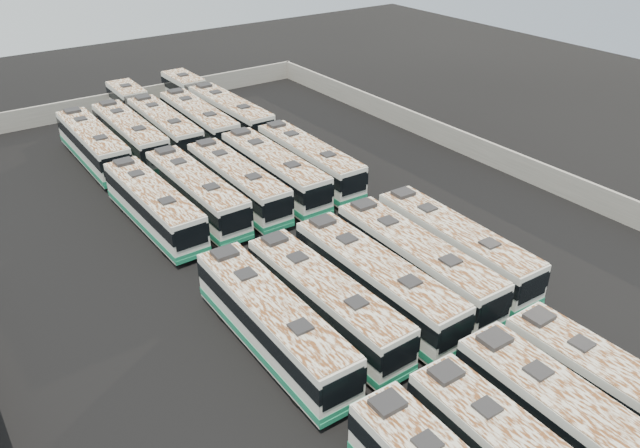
% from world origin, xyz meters
% --- Properties ---
extents(ground, '(140.00, 140.00, 0.00)m').
position_xyz_m(ground, '(0.00, 0.00, 0.00)').
color(ground, black).
rests_on(ground, ground).
extents(perimeter_wall, '(45.20, 73.20, 2.20)m').
position_xyz_m(perimeter_wall, '(0.00, 0.00, 1.10)').
color(perimeter_wall, slate).
rests_on(perimeter_wall, ground).
extents(bus_front_center, '(3.08, 13.52, 3.80)m').
position_xyz_m(bus_front_center, '(-0.62, -24.30, 1.94)').
color(bus_front_center, silver).
rests_on(bus_front_center, ground).
extents(bus_front_right, '(2.87, 12.89, 3.63)m').
position_xyz_m(bus_front_right, '(3.03, -24.05, 1.85)').
color(bus_front_right, silver).
rests_on(bus_front_right, ground).
extents(bus_midfront_far_left, '(2.99, 13.44, 3.78)m').
position_xyz_m(bus_midfront_far_left, '(-7.78, -9.34, 1.93)').
color(bus_midfront_far_left, silver).
rests_on(bus_midfront_far_left, ground).
extents(bus_midfront_left, '(2.98, 13.04, 3.66)m').
position_xyz_m(bus_midfront_left, '(-4.15, -9.32, 1.87)').
color(bus_midfront_left, silver).
rests_on(bus_midfront_left, ground).
extents(bus_midfront_center, '(2.92, 13.44, 3.79)m').
position_xyz_m(bus_midfront_center, '(-0.49, -9.54, 1.94)').
color(bus_midfront_center, silver).
rests_on(bus_midfront_center, ground).
extents(bus_midfront_right, '(3.14, 13.53, 3.80)m').
position_xyz_m(bus_midfront_right, '(3.06, -9.29, 1.94)').
color(bus_midfront_right, silver).
rests_on(bus_midfront_right, ground).
extents(bus_midfront_far_right, '(3.12, 13.25, 3.72)m').
position_xyz_m(bus_midfront_far_right, '(6.61, -9.28, 1.90)').
color(bus_midfront_far_right, silver).
rests_on(bus_midfront_far_right, ground).
extents(bus_midback_far_left, '(3.01, 13.12, 3.69)m').
position_xyz_m(bus_midback_far_left, '(-7.75, 7.99, 1.88)').
color(bus_midback_far_left, silver).
rests_on(bus_midback_far_left, ground).
extents(bus_midback_left, '(2.89, 13.21, 3.72)m').
position_xyz_m(bus_midback_left, '(-4.15, 8.19, 1.90)').
color(bus_midback_left, silver).
rests_on(bus_midback_left, ground).
extents(bus_midback_center, '(2.83, 13.02, 3.67)m').
position_xyz_m(bus_midback_center, '(-0.59, 8.00, 1.88)').
color(bus_midback_center, silver).
rests_on(bus_midback_center, ground).
extents(bus_midback_right, '(2.96, 13.51, 3.80)m').
position_xyz_m(bus_midback_right, '(2.94, 8.05, 1.95)').
color(bus_midback_right, silver).
rests_on(bus_midback_right, ground).
extents(bus_midback_far_right, '(2.99, 13.21, 3.71)m').
position_xyz_m(bus_midback_far_right, '(6.62, 8.17, 1.90)').
color(bus_midback_far_right, silver).
rests_on(bus_midback_far_right, ground).
extents(bus_back_far_left, '(2.88, 13.38, 3.77)m').
position_xyz_m(bus_back_far_left, '(-7.67, 22.72, 1.93)').
color(bus_back_far_left, silver).
rests_on(bus_back_far_left, ground).
extents(bus_back_left, '(2.90, 13.44, 3.79)m').
position_xyz_m(bus_back_left, '(-4.07, 22.94, 1.94)').
color(bus_back_left, silver).
rests_on(bus_back_left, ground).
extents(bus_back_center, '(3.18, 20.49, 3.71)m').
position_xyz_m(bus_back_center, '(-0.47, 26.52, 1.89)').
color(bus_back_center, silver).
rests_on(bus_back_center, ground).
extents(bus_back_right, '(3.13, 13.42, 3.77)m').
position_xyz_m(bus_back_right, '(3.03, 22.75, 1.93)').
color(bus_back_right, silver).
rests_on(bus_back_right, ground).
extents(bus_back_far_right, '(3.17, 20.93, 3.79)m').
position_xyz_m(bus_back_far_right, '(6.57, 26.42, 1.94)').
color(bus_back_far_right, silver).
rests_on(bus_back_far_right, ground).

